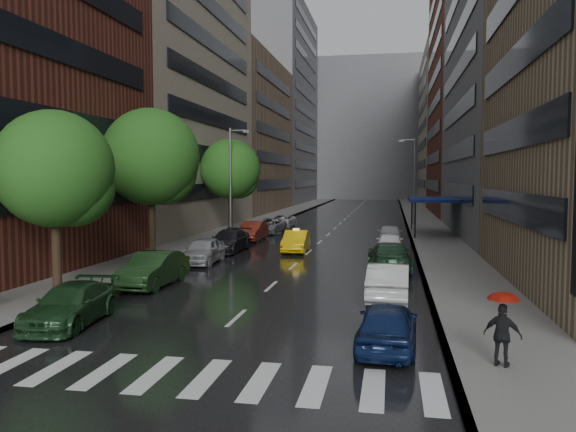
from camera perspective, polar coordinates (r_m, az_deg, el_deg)
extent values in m
plane|color=gray|center=(17.06, -9.01, -13.48)|extent=(220.00, 220.00, 0.00)
cube|color=black|center=(65.75, 5.65, -0.47)|extent=(14.00, 140.00, 0.01)
cube|color=gray|center=(67.10, -2.03, -0.30)|extent=(4.00, 140.00, 0.15)
cube|color=gray|center=(65.62, 13.51, -0.51)|extent=(4.00, 140.00, 0.15)
cube|color=silver|center=(17.52, -26.41, -13.33)|extent=(0.55, 2.80, 0.01)
cube|color=silver|center=(16.75, -22.45, -14.02)|extent=(0.55, 2.80, 0.01)
cube|color=silver|center=(16.06, -18.11, -14.70)|extent=(0.55, 2.80, 0.01)
cube|color=silver|center=(15.47, -13.38, -15.35)|extent=(0.55, 2.80, 0.01)
cube|color=silver|center=(14.98, -8.28, -15.93)|extent=(0.55, 2.80, 0.01)
cube|color=silver|center=(14.62, -2.85, -16.41)|extent=(0.55, 2.80, 0.01)
cube|color=silver|center=(14.38, 2.83, -16.77)|extent=(0.55, 2.80, 0.01)
cube|color=silver|center=(14.27, 8.66, -16.97)|extent=(0.55, 2.80, 0.01)
cube|color=silver|center=(14.30, 14.53, -17.00)|extent=(0.55, 2.80, 0.01)
cube|color=maroon|center=(35.04, -26.86, 16.59)|extent=(8.00, 20.00, 26.00)
cube|color=gray|center=(56.52, -11.49, 16.07)|extent=(8.00, 28.00, 34.00)
cube|color=#937A5B|center=(82.14, -4.05, 8.10)|extent=(8.00, 28.00, 22.00)
cube|color=slate|center=(112.09, -0.15, 11.12)|extent=(8.00, 32.00, 38.00)
cube|color=slate|center=(52.66, 21.21, 11.25)|extent=(8.00, 28.00, 24.00)
cube|color=maroon|center=(80.93, 17.54, 12.98)|extent=(8.00, 28.00, 36.00)
cube|color=gray|center=(110.10, 15.56, 8.49)|extent=(8.00, 32.00, 28.00)
cube|color=slate|center=(133.88, 8.17, 8.63)|extent=(40.00, 14.00, 32.00)
cylinder|color=#382619|center=(25.96, -22.47, -2.78)|extent=(0.40, 0.40, 4.36)
sphere|color=#1E5116|center=(25.80, -22.66, 4.44)|extent=(4.98, 4.98, 4.98)
cylinder|color=#382619|center=(34.48, -13.66, -0.42)|extent=(0.40, 0.40, 5.04)
sphere|color=#1E5116|center=(34.41, -13.76, 5.86)|extent=(5.75, 5.75, 5.75)
cylinder|color=#382619|center=(50.11, -5.87, 0.79)|extent=(0.40, 0.40, 4.65)
sphere|color=#1E5116|center=(50.04, -5.90, 4.78)|extent=(5.31, 5.31, 5.31)
imported|color=#E6B70C|center=(38.19, 0.83, -2.58)|extent=(1.73, 4.49, 1.46)
imported|color=#1C3F20|center=(21.02, -21.21, -8.41)|extent=(2.39, 4.92, 1.38)
imported|color=black|center=(26.95, -13.54, -5.30)|extent=(1.83, 4.92, 1.61)
imported|color=#A09FA5|center=(33.47, -8.61, -3.49)|extent=(1.93, 4.56, 1.54)
imported|color=black|center=(38.48, -6.03, -2.53)|extent=(2.25, 5.21, 1.49)
imported|color=#5C1C12|center=(44.80, -3.64, -1.57)|extent=(1.68, 4.67, 1.53)
imported|color=slate|center=(50.70, -1.97, -1.01)|extent=(2.73, 5.10, 1.36)
imported|color=silver|center=(56.69, -0.63, -0.50)|extent=(2.44, 4.88, 1.33)
imported|color=#0F1E48|center=(17.15, 10.05, -10.87)|extent=(1.93, 4.34, 1.45)
imported|color=silver|center=(23.84, 10.18, -6.54)|extent=(1.79, 4.75, 1.55)
imported|color=#1A3A23|center=(31.03, 10.25, -4.07)|extent=(2.58, 5.55, 1.57)
imported|color=white|center=(37.74, 10.29, -2.70)|extent=(1.80, 4.40, 1.49)
imported|color=#9E9FA3|center=(42.98, 10.31, -1.83)|extent=(1.89, 4.67, 1.59)
imported|color=black|center=(15.97, 20.98, -11.24)|extent=(1.05, 0.75, 1.66)
imported|color=#B41C0D|center=(15.78, 21.05, -8.37)|extent=(0.82, 0.82, 0.72)
cylinder|color=gray|center=(47.23, -5.87, 3.42)|extent=(0.18, 0.18, 9.00)
cube|color=gray|center=(47.00, -4.26, 8.56)|extent=(0.50, 0.22, 0.16)
cylinder|color=gray|center=(60.37, 12.69, 3.47)|extent=(0.18, 0.18, 9.00)
cube|color=gray|center=(60.45, 11.41, 7.47)|extent=(0.50, 0.22, 0.16)
cube|color=navy|center=(50.49, 14.46, 1.65)|extent=(4.00, 8.00, 0.25)
cylinder|color=black|center=(46.69, 12.79, -0.35)|extent=(0.12, 0.12, 3.00)
cylinder|color=black|center=(54.27, 12.47, 0.25)|extent=(0.12, 0.12, 3.00)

